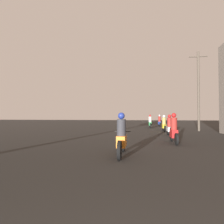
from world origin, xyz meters
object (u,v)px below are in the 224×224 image
(motorcycle_green, at_px, (150,123))
(utility_pole_far, at_px, (198,89))
(motorcycle_orange, at_px, (122,138))
(motorcycle_blue, at_px, (159,122))
(motorcycle_white, at_px, (169,127))
(motorcycle_red, at_px, (174,131))
(motorcycle_yellow, at_px, (164,125))

(motorcycle_green, bearing_deg, utility_pole_far, -46.11)
(motorcycle_orange, distance_m, motorcycle_blue, 18.48)
(motorcycle_white, bearing_deg, motorcycle_red, -105.05)
(motorcycle_green, xyz_separation_m, utility_pole_far, (4.22, -3.96, 3.29))
(motorcycle_red, bearing_deg, motorcycle_blue, 86.49)
(motorcycle_orange, relative_size, utility_pole_far, 0.26)
(motorcycle_white, relative_size, motorcycle_blue, 1.09)
(motorcycle_green, height_order, utility_pole_far, utility_pole_far)
(motorcycle_orange, distance_m, motorcycle_green, 15.19)
(motorcycle_green, distance_m, utility_pole_far, 6.66)
(motorcycle_red, height_order, utility_pole_far, utility_pole_far)
(motorcycle_orange, height_order, utility_pole_far, utility_pole_far)
(motorcycle_orange, relative_size, motorcycle_red, 1.00)
(motorcycle_white, height_order, motorcycle_blue, motorcycle_blue)
(motorcycle_yellow, bearing_deg, utility_pole_far, 2.68)
(motorcycle_white, height_order, motorcycle_yellow, motorcycle_white)
(motorcycle_white, distance_m, motorcycle_yellow, 3.74)
(motorcycle_blue, bearing_deg, motorcycle_red, -86.48)
(motorcycle_orange, distance_m, motorcycle_white, 7.20)
(motorcycle_yellow, relative_size, motorcycle_green, 0.92)
(utility_pole_far, bearing_deg, motorcycle_green, 136.82)
(motorcycle_red, xyz_separation_m, motorcycle_blue, (0.88, 14.92, -0.00))
(motorcycle_blue, bearing_deg, motorcycle_yellow, -86.26)
(motorcycle_yellow, height_order, motorcycle_green, motorcycle_green)
(motorcycle_green, bearing_deg, motorcycle_orange, -99.90)
(motorcycle_yellow, xyz_separation_m, utility_pole_far, (3.23, 0.71, 3.30))
(motorcycle_green, relative_size, motorcycle_blue, 1.08)
(motorcycle_red, relative_size, motorcycle_blue, 1.06)
(motorcycle_orange, distance_m, motorcycle_yellow, 10.79)
(motorcycle_green, bearing_deg, motorcycle_white, -87.04)
(motorcycle_red, height_order, motorcycle_blue, motorcycle_blue)
(motorcycle_green, relative_size, utility_pole_far, 0.27)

